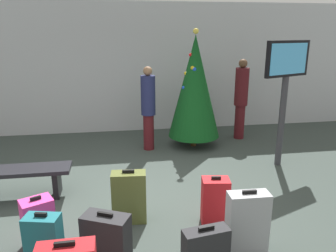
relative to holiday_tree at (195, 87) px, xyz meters
name	(u,v)px	position (x,y,z in m)	size (l,w,h in m)	color
ground_plane	(136,207)	(-1.47, -2.52, -1.34)	(16.00, 16.00, 0.00)	#38423D
back_wall	(124,68)	(-1.47, 1.53, 0.26)	(16.00, 0.20, 3.20)	#B7BCC1
holiday_tree	(195,87)	(0.00, 0.00, 0.00)	(1.12, 1.12, 2.55)	#4C3319
flight_info_kiosk	(286,78)	(1.36, -1.34, 0.34)	(0.99, 0.47, 2.33)	#333338
waiting_bench	(10,176)	(-3.32, -1.95, -0.97)	(1.80, 0.44, 0.48)	black
traveller_0	(241,97)	(1.21, 0.37, -0.33)	(0.36, 0.36, 1.89)	#4C1419
traveller_1	(148,106)	(-1.02, -0.07, -0.38)	(0.43, 0.43, 1.80)	#4C1419
suitcase_0	(129,197)	(-1.57, -2.87, -0.98)	(0.47, 0.26, 0.74)	#59602D
suitcase_1	(45,248)	(-2.46, -3.84, -0.97)	(0.38, 0.27, 0.77)	#19606B
suitcase_2	(206,252)	(-0.83, -4.02, -1.07)	(0.51, 0.26, 0.57)	#232326
suitcase_3	(39,223)	(-2.65, -3.25, -1.03)	(0.42, 0.38, 0.65)	#E5388C
suitcase_5	(215,201)	(-0.45, -3.10, -1.02)	(0.39, 0.30, 0.67)	#B2191E
suitcase_6	(107,239)	(-1.85, -3.67, -1.05)	(0.57, 0.44, 0.61)	#232326
suitcase_7	(247,222)	(-0.26, -3.72, -0.97)	(0.48, 0.23, 0.77)	#9EA0A5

